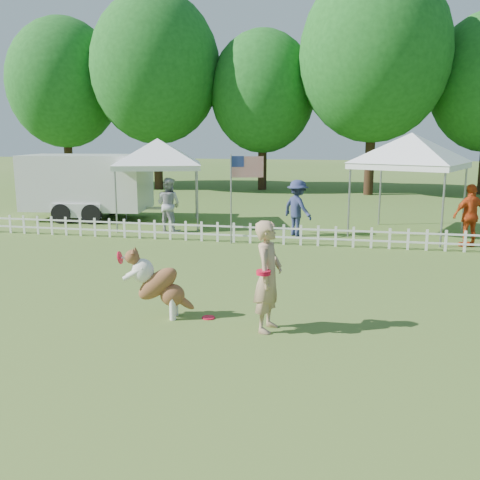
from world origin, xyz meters
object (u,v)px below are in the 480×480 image
at_px(cargo_trailer, 87,186).
at_px(frisbee_on_turf, 208,318).
at_px(canopy_tent_left, 159,183).
at_px(spectator_a, 169,205).
at_px(dog, 159,284).
at_px(flag_pole, 231,199).
at_px(canopy_tent_right, 409,186).
at_px(handler, 268,276).
at_px(spectator_b, 298,208).
at_px(spectator_c, 470,216).

bearing_deg(cargo_trailer, frisbee_on_turf, -59.38).
distance_m(canopy_tent_left, spectator_a, 1.45).
bearing_deg(spectator_a, frisbee_on_turf, 129.50).
xyz_separation_m(dog, canopy_tent_left, (-3.41, 9.24, 0.87)).
height_order(frisbee_on_turf, cargo_trailer, cargo_trailer).
bearing_deg(flag_pole, frisbee_on_turf, -95.89).
bearing_deg(flag_pole, canopy_tent_right, 10.71).
height_order(canopy_tent_left, flag_pole, canopy_tent_left).
height_order(handler, spectator_b, handler).
bearing_deg(cargo_trailer, flag_pole, -34.53).
height_order(frisbee_on_turf, spectator_a, spectator_a).
relative_size(frisbee_on_turf, cargo_trailer, 0.04).
height_order(cargo_trailer, spectator_a, cargo_trailer).
xyz_separation_m(frisbee_on_turf, canopy_tent_right, (4.15, 9.02, 1.57)).
relative_size(cargo_trailer, spectator_a, 3.15).
relative_size(canopy_tent_right, spectator_b, 1.78).
xyz_separation_m(flag_pole, spectator_a, (-2.47, 1.53, -0.42)).
xyz_separation_m(frisbee_on_turf, cargo_trailer, (-7.43, 9.92, 1.23)).
height_order(spectator_b, spectator_c, spectator_c).
height_order(canopy_tent_left, spectator_a, canopy_tent_left).
bearing_deg(flag_pole, spectator_c, -7.17).
xyz_separation_m(frisbee_on_turf, canopy_tent_left, (-4.27, 9.12, 1.48)).
xyz_separation_m(handler, spectator_a, (-4.65, 8.37, -0.02)).
distance_m(dog, spectator_a, 8.58).
distance_m(cargo_trailer, spectator_b, 8.35).
distance_m(frisbee_on_turf, spectator_b, 8.21).
xyz_separation_m(frisbee_on_turf, spectator_b, (0.72, 8.13, 0.88)).
xyz_separation_m(dog, spectator_a, (-2.68, 8.15, 0.28)).
bearing_deg(spectator_a, dog, 123.89).
xyz_separation_m(canopy_tent_left, spectator_b, (5.00, -0.99, -0.60)).
bearing_deg(spectator_c, frisbee_on_turf, 29.59).
bearing_deg(cargo_trailer, dog, -63.03).
height_order(frisbee_on_turf, spectator_b, spectator_b).
distance_m(handler, cargo_trailer, 13.36).
xyz_separation_m(flag_pole, spectator_b, (1.79, 1.64, -0.42)).
bearing_deg(handler, flag_pole, 26.17).
relative_size(frisbee_on_turf, spectator_a, 0.13).
bearing_deg(canopy_tent_right, dog, -96.73).
height_order(canopy_tent_left, cargo_trailer, canopy_tent_left).
xyz_separation_m(handler, canopy_tent_left, (-5.39, 9.47, 0.57)).
distance_m(frisbee_on_turf, canopy_tent_left, 10.18).
relative_size(dog, spectator_a, 0.69).
distance_m(cargo_trailer, spectator_c, 13.39).
bearing_deg(frisbee_on_turf, spectator_a, 113.79).
height_order(cargo_trailer, spectator_b, cargo_trailer).
height_order(canopy_tent_left, canopy_tent_right, canopy_tent_right).
distance_m(canopy_tent_left, spectator_b, 5.13).
bearing_deg(canopy_tent_right, cargo_trailer, -162.44).
height_order(handler, flag_pole, flag_pole).
relative_size(handler, canopy_tent_right, 0.58).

